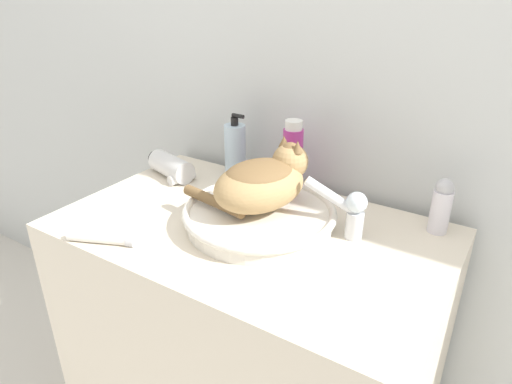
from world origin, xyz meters
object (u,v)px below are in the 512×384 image
(deodorant_stick, at_px, (441,206))
(shampoo_bottle_tall, at_px, (292,159))
(cat, at_px, (263,180))
(faucet, at_px, (350,210))
(cream_tube, at_px, (102,238))
(soap_pump_bottle, at_px, (235,152))
(hair_dryer, at_px, (171,167))

(deodorant_stick, bearing_deg, shampoo_bottle_tall, 180.00)
(cat, xyz_separation_m, faucet, (0.21, 0.06, -0.05))
(deodorant_stick, xyz_separation_m, cream_tube, (-0.67, -0.49, -0.06))
(soap_pump_bottle, relative_size, shampoo_bottle_tall, 0.95)
(soap_pump_bottle, distance_m, hair_dryer, 0.21)
(cat, distance_m, hair_dryer, 0.43)
(soap_pump_bottle, bearing_deg, deodorant_stick, 0.00)
(faucet, distance_m, soap_pump_bottle, 0.46)
(cat, height_order, faucet, cat)
(cream_tube, bearing_deg, hair_dryer, 108.24)
(deodorant_stick, distance_m, soap_pump_bottle, 0.62)
(soap_pump_bottle, distance_m, shampoo_bottle_tall, 0.20)
(soap_pump_bottle, bearing_deg, cream_tube, -95.80)
(deodorant_stick, relative_size, cream_tube, 0.87)
(deodorant_stick, bearing_deg, faucet, -140.98)
(cat, xyz_separation_m, shampoo_bottle_tall, (-0.03, 0.20, -0.02))
(cat, height_order, shampoo_bottle_tall, shampoo_bottle_tall)
(shampoo_bottle_tall, distance_m, cream_tube, 0.56)
(shampoo_bottle_tall, relative_size, cream_tube, 1.34)
(cream_tube, bearing_deg, soap_pump_bottle, 84.20)
(hair_dryer, bearing_deg, deodorant_stick, -157.21)
(shampoo_bottle_tall, bearing_deg, hair_dryer, -165.25)
(faucet, xyz_separation_m, shampoo_bottle_tall, (-0.24, 0.15, 0.03))
(cat, relative_size, faucet, 2.17)
(cat, xyz_separation_m, hair_dryer, (-0.41, 0.10, -0.09))
(cat, relative_size, deodorant_stick, 2.29)
(faucet, relative_size, cream_tube, 0.92)
(cat, distance_m, shampoo_bottle_tall, 0.21)
(faucet, bearing_deg, hair_dryer, -22.25)
(deodorant_stick, xyz_separation_m, soap_pump_bottle, (-0.62, 0.00, 0.02))
(cat, height_order, soap_pump_bottle, cat)
(cat, distance_m, soap_pump_bottle, 0.31)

